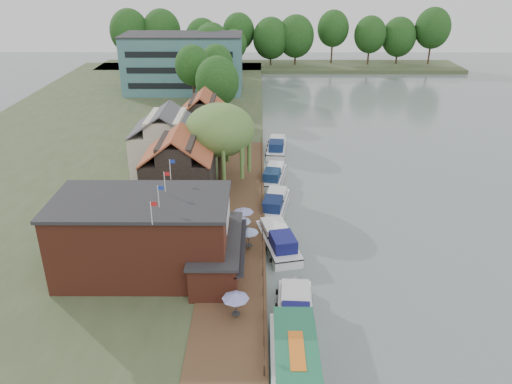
{
  "coord_description": "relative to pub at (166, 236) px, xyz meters",
  "views": [
    {
      "loc": [
        -5.74,
        -39.74,
        26.73
      ],
      "look_at": [
        -6.0,
        12.0,
        3.0
      ],
      "focal_mm": 35.0,
      "sensor_mm": 36.0,
      "label": 1
    }
  ],
  "objects": [
    {
      "name": "quay_rail",
      "position": [
        8.7,
        11.5,
        -3.15
      ],
      "size": [
        0.2,
        49.0,
        1.0
      ],
      "primitive_type": null,
      "color": "black",
      "rests_on": "land_bank"
    },
    {
      "name": "bank_tree_0",
      "position": [
        1.39,
        44.01,
        2.42
      ],
      "size": [
        7.28,
        7.28,
        12.15
      ],
      "primitive_type": null,
      "color": "#143811",
      "rests_on": "land_bank"
    },
    {
      "name": "bank_tree_5",
      "position": [
        1.93,
        94.4,
        1.63
      ],
      "size": [
        6.54,
        6.54,
        10.57
      ],
      "primitive_type": null,
      "color": "#143811",
      "rests_on": "land_bank"
    },
    {
      "name": "tour_boat",
      "position": [
        10.91,
        -13.03,
        -3.23
      ],
      "size": [
        3.8,
        13.09,
        2.85
      ],
      "primitive_type": null,
      "rotation": [
        0.0,
        0.0,
        -0.01
      ],
      "color": "silver",
      "rests_on": "ground"
    },
    {
      "name": "umbrella_2",
      "position": [
        7.33,
        3.71,
        -2.36
      ],
      "size": [
        1.99,
        1.99,
        2.38
      ],
      "primitive_type": null,
      "color": "navy",
      "rests_on": "quay_deck"
    },
    {
      "name": "cruiser_1",
      "position": [
        10.31,
        5.71,
        -3.44
      ],
      "size": [
        5.36,
        10.43,
        2.42
      ],
      "primitive_type": null,
      "rotation": [
        0.0,
        0.0,
        0.22
      ],
      "color": "silver",
      "rests_on": "ground"
    },
    {
      "name": "bank_tree_2",
      "position": [
        0.23,
        57.79,
        2.38
      ],
      "size": [
        6.28,
        6.28,
        12.07
      ],
      "primitive_type": null,
      "color": "#143811",
      "rests_on": "land_bank"
    },
    {
      "name": "cruiser_0",
      "position": [
        11.29,
        -6.06,
        -3.43
      ],
      "size": [
        3.8,
        10.2,
        2.44
      ],
      "primitive_type": null,
      "rotation": [
        0.0,
        0.0,
        -0.06
      ],
      "color": "silver",
      "rests_on": "ground"
    },
    {
      "name": "bank_tree_4",
      "position": [
        -3.22,
        87.58,
        2.82
      ],
      "size": [
        8.79,
        8.79,
        12.93
      ],
      "primitive_type": null,
      "color": "#143811",
      "rests_on": "land_bank"
    },
    {
      "name": "willow",
      "position": [
        3.5,
        20.0,
        1.56
      ],
      "size": [
        8.6,
        8.6,
        10.43
      ],
      "primitive_type": null,
      "color": "#476B2D",
      "rests_on": "land_bank"
    },
    {
      "name": "cruiser_3",
      "position": [
        10.34,
        23.1,
        -3.55
      ],
      "size": [
        4.54,
        9.56,
        2.2
      ],
      "primitive_type": null,
      "rotation": [
        0.0,
        0.0,
        -0.18
      ],
      "color": "silver",
      "rests_on": "ground"
    },
    {
      "name": "cruiser_4",
      "position": [
        11.12,
        34.47,
        -3.48
      ],
      "size": [
        4.0,
        9.94,
        2.34
      ],
      "primitive_type": null,
      "rotation": [
        0.0,
        0.0,
        -0.09
      ],
      "color": "silver",
      "rests_on": "ground"
    },
    {
      "name": "umbrella_0",
      "position": [
        6.5,
        -6.83,
        -2.36
      ],
      "size": [
        2.17,
        2.17,
        2.38
      ],
      "primitive_type": null,
      "color": "navy",
      "rests_on": "quay_deck"
    },
    {
      "name": "swan",
      "position": [
        9.5,
        -12.54,
        -4.43
      ],
      "size": [
        0.44,
        0.44,
        0.44
      ],
      "primitive_type": "sphere",
      "color": "white",
      "rests_on": "ground"
    },
    {
      "name": "bank_tree_3",
      "position": [
        -2.89,
        77.33,
        3.07
      ],
      "size": [
        7.48,
        7.48,
        13.43
      ],
      "primitive_type": null,
      "color": "#143811",
      "rests_on": "land_bank"
    },
    {
      "name": "cottage_b",
      "position": [
        -4.0,
        25.0,
        0.6
      ],
      "size": [
        9.6,
        8.6,
        8.5
      ],
      "primitive_type": null,
      "color": "beige",
      "rests_on": "land_bank"
    },
    {
      "name": "quay_deck",
      "position": [
        6.0,
        11.0,
        -3.6
      ],
      "size": [
        6.0,
        50.0,
        0.1
      ],
      "primitive_type": "cube",
      "color": "#47301E",
      "rests_on": "land_bank"
    },
    {
      "name": "pub",
      "position": [
        0.0,
        0.0,
        0.0
      ],
      "size": [
        20.0,
        11.0,
        7.3
      ],
      "primitive_type": null,
      "color": "maroon",
      "rests_on": "land_bank"
    },
    {
      "name": "cruiser_2",
      "position": [
        10.23,
        14.43,
        -3.52
      ],
      "size": [
        4.63,
        9.78,
        2.26
      ],
      "primitive_type": null,
      "rotation": [
        0.0,
        0.0,
        -0.18
      ],
      "color": "silver",
      "rests_on": "ground"
    },
    {
      "name": "umbrella_3",
      "position": [
        6.52,
        5.94,
        -2.36
      ],
      "size": [
        2.07,
        2.07,
        2.38
      ],
      "primitive_type": null,
      "color": "navy",
      "rests_on": "quay_deck"
    },
    {
      "name": "cottage_a",
      "position": [
        -1.0,
        15.0,
        0.6
      ],
      "size": [
        8.6,
        7.6,
        8.5
      ],
      "primitive_type": null,
      "color": "black",
      "rests_on": "land_bank"
    },
    {
      "name": "umbrella_4",
      "position": [
        6.7,
        8.11,
        -2.36
      ],
      "size": [
        2.18,
        2.18,
        2.38
      ],
      "primitive_type": null,
      "color": "navy",
      "rests_on": "quay_deck"
    },
    {
      "name": "bank_tree_1",
      "position": [
        -3.43,
        50.88,
        2.82
      ],
      "size": [
        6.27,
        6.27,
        12.93
      ],
      "primitive_type": null,
      "color": "#143811",
      "rests_on": "land_bank"
    },
    {
      "name": "hotel_block",
      "position": [
        -8.0,
        71.0,
        2.5
      ],
      "size": [
        25.4,
        12.4,
        12.3
      ],
      "primitive_type": null,
      "color": "#38666B",
      "rests_on": "land_bank"
    },
    {
      "name": "land_bank",
      "position": [
        -16.0,
        36.0,
        -4.15
      ],
      "size": [
        50.0,
        140.0,
        1.0
      ],
      "primitive_type": "cube",
      "color": "#384728",
      "rests_on": "ground"
    },
    {
      "name": "umbrella_1",
      "position": [
        5.82,
        0.02,
        -2.36
      ],
      "size": [
        2.07,
        2.07,
        2.38
      ],
      "primitive_type": null,
      "color": "navy",
      "rests_on": "quay_deck"
    },
    {
      "name": "ground",
      "position": [
        14.0,
        1.0,
        -4.65
      ],
      "size": [
        260.0,
        260.0,
        0.0
      ],
      "primitive_type": "plane",
      "color": "#576462",
      "rests_on": "ground"
    },
    {
      "name": "cottage_c",
      "position": [
        0.0,
        34.0,
        0.6
      ],
      "size": [
        7.6,
        7.6,
        8.5
      ],
      "primitive_type": null,
      "color": "black",
      "rests_on": "land_bank"
    }
  ]
}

